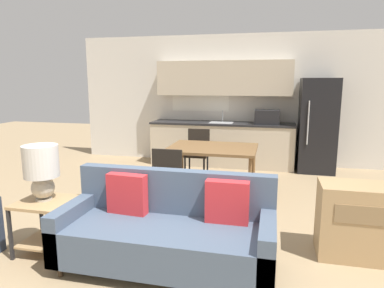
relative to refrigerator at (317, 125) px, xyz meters
name	(u,v)px	position (x,y,z in m)	size (l,w,h in m)	color
ground_plane	(151,275)	(-1.86, -4.23, -0.90)	(20.00, 20.00, 0.00)	#9E8460
wall_back	(224,100)	(-1.87, 0.39, 0.45)	(6.40, 0.07, 2.70)	silver
kitchen_counter	(223,125)	(-1.84, 0.09, -0.06)	(2.95, 0.65, 2.15)	beige
refrigerator	(317,125)	(0.00, 0.00, 0.00)	(0.68, 0.72, 1.80)	black
dining_table	(213,151)	(-1.71, -1.87, -0.21)	(1.33, 1.00, 0.75)	brown
couch	(168,231)	(-1.76, -4.03, -0.55)	(1.99, 0.80, 0.88)	#3D2D1E
side_table	(46,217)	(-3.05, -4.05, -0.53)	(0.51, 0.51, 0.55)	tan
table_lamp	(41,168)	(-3.07, -4.04, -0.01)	(0.34, 0.34, 0.57)	#B2A893
credenza	(379,223)	(0.22, -3.42, -0.53)	(1.14, 0.46, 0.75)	tan
dining_chair_near_left	(170,176)	(-2.14, -2.71, -0.40)	(0.42, 0.42, 0.89)	black
dining_chair_far_left	(197,151)	(-2.14, -1.03, -0.40)	(0.42, 0.42, 0.89)	black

